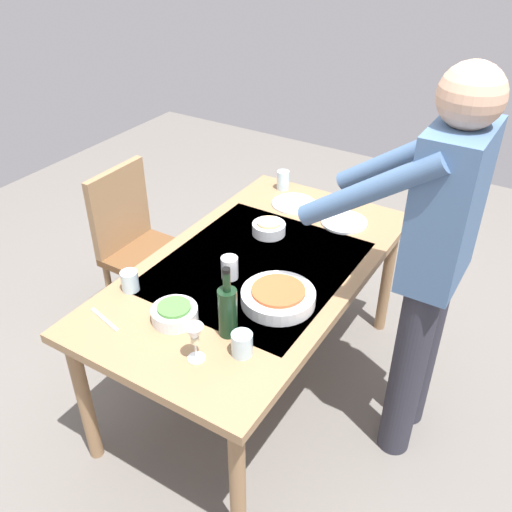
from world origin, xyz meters
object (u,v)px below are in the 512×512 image
at_px(water_cup_far_left, 230,268).
at_px(side_bowl_salad, 175,313).
at_px(serving_bowl_pasta, 278,296).
at_px(dinner_plate_far, 344,222).
at_px(person_server, 432,256).
at_px(wine_bottle, 228,310).
at_px(water_cup_near_left, 283,180).
at_px(dining_table, 256,278).
at_px(wine_glass_left, 195,337).
at_px(water_cup_far_right, 242,344).
at_px(dinner_plate_near, 294,204).
at_px(side_bowl_bread, 269,228).
at_px(chair_near, 137,239).
at_px(water_cup_near_right, 130,281).

xyz_separation_m(water_cup_far_left, side_bowl_salad, (0.34, -0.02, -0.02)).
distance_m(serving_bowl_pasta, dinner_plate_far, 0.73).
height_order(person_server, dinner_plate_far, person_server).
height_order(wine_bottle, serving_bowl_pasta, wine_bottle).
relative_size(person_server, wine_bottle, 5.71).
height_order(water_cup_near_left, water_cup_far_left, water_cup_near_left).
height_order(dining_table, wine_bottle, wine_bottle).
relative_size(wine_glass_left, water_cup_far_left, 1.51).
bearing_deg(person_server, water_cup_far_right, -37.11).
distance_m(wine_bottle, dinner_plate_near, 1.06).
relative_size(person_server, dinner_plate_near, 7.34).
xyz_separation_m(water_cup_far_left, side_bowl_bread, (-0.40, -0.04, -0.02)).
bearing_deg(side_bowl_salad, water_cup_near_left, -170.74).
bearing_deg(dinner_plate_near, chair_near, -56.51).
height_order(dining_table, chair_near, chair_near).
xyz_separation_m(water_cup_near_left, dinner_plate_near, (0.13, 0.14, -0.05)).
distance_m(wine_bottle, water_cup_far_right, 0.14).
distance_m(wine_glass_left, side_bowl_bread, 0.90).
height_order(wine_glass_left, dinner_plate_far, wine_glass_left).
height_order(dining_table, side_bowl_bread, side_bowl_bread).
height_order(dining_table, water_cup_far_left, water_cup_far_left).
bearing_deg(serving_bowl_pasta, side_bowl_salad, -43.80).
height_order(side_bowl_salad, dinner_plate_near, side_bowl_salad).
height_order(wine_glass_left, water_cup_far_left, wine_glass_left).
bearing_deg(dinner_plate_near, water_cup_near_right, -12.46).
relative_size(person_server, serving_bowl_pasta, 5.63).
distance_m(wine_glass_left, serving_bowl_pasta, 0.44).
bearing_deg(side_bowl_salad, water_cup_far_right, 86.07).
bearing_deg(person_server, serving_bowl_pasta, -59.87).
bearing_deg(dinner_plate_far, side_bowl_salad, -13.68).
bearing_deg(wine_bottle, side_bowl_bread, -161.28).
height_order(wine_glass_left, dinner_plate_near, wine_glass_left).
bearing_deg(person_server, dinner_plate_far, -129.39).
distance_m(water_cup_near_right, dinner_plate_far, 1.11).
bearing_deg(water_cup_near_right, dinner_plate_far, 151.49).
xyz_separation_m(person_server, water_cup_far_right, (0.61, -0.46, -0.19)).
bearing_deg(dinner_plate_near, water_cup_near_left, -133.03).
bearing_deg(wine_glass_left, dinner_plate_near, -168.00).
distance_m(person_server, wine_bottle, 0.79).
xyz_separation_m(wine_bottle, dinner_plate_near, (-1.02, -0.27, -0.10)).
bearing_deg(dining_table, water_cup_far_left, -19.59).
distance_m(wine_bottle, wine_glass_left, 0.17).
relative_size(side_bowl_salad, dinner_plate_far, 0.78).
relative_size(serving_bowl_pasta, dinner_plate_far, 1.30).
distance_m(side_bowl_salad, dinner_plate_near, 1.07).
distance_m(serving_bowl_pasta, dinner_plate_near, 0.84).
distance_m(wine_bottle, side_bowl_salad, 0.24).
xyz_separation_m(person_server, dinner_plate_near, (-0.48, -0.84, -0.23)).
relative_size(wine_bottle, water_cup_far_left, 2.96).
bearing_deg(water_cup_near_left, water_cup_far_left, 14.40).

